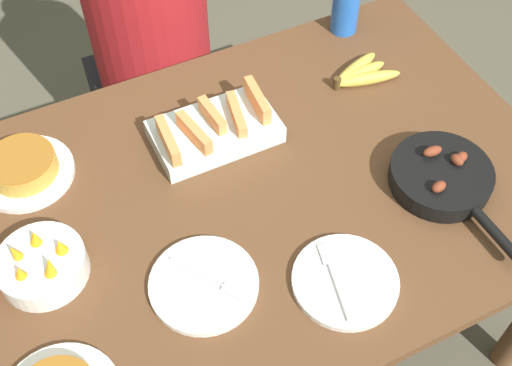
# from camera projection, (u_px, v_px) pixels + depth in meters

# --- Properties ---
(ground_plane) EXTENTS (14.00, 14.00, 0.00)m
(ground_plane) POSITION_uv_depth(u_px,v_px,m) (256.00, 329.00, 2.11)
(ground_plane) COLOR #565142
(dining_table) EXTENTS (1.44, 0.98, 0.76)m
(dining_table) POSITION_uv_depth(u_px,v_px,m) (256.00, 216.00, 1.59)
(dining_table) COLOR brown
(dining_table) RESTS_ON ground_plane
(banana_bunch) EXTENTS (0.19, 0.13, 0.04)m
(banana_bunch) POSITION_uv_depth(u_px,v_px,m) (360.00, 74.00, 1.72)
(banana_bunch) COLOR gold
(banana_bunch) RESTS_ON dining_table
(melon_tray) EXTENTS (0.31, 0.18, 0.10)m
(melon_tray) POSITION_uv_depth(u_px,v_px,m) (215.00, 130.00, 1.58)
(melon_tray) COLOR silver
(melon_tray) RESTS_ON dining_table
(skillet) EXTENTS (0.24, 0.39, 0.08)m
(skillet) POSITION_uv_depth(u_px,v_px,m) (442.00, 177.00, 1.50)
(skillet) COLOR black
(skillet) RESTS_ON dining_table
(frittata_plate_side) EXTENTS (0.23, 0.23, 0.06)m
(frittata_plate_side) POSITION_uv_depth(u_px,v_px,m) (24.00, 168.00, 1.51)
(frittata_plate_side) COLOR white
(frittata_plate_side) RESTS_ON dining_table
(empty_plate_near_front) EXTENTS (0.23, 0.23, 0.02)m
(empty_plate_near_front) POSITION_uv_depth(u_px,v_px,m) (204.00, 284.00, 1.35)
(empty_plate_near_front) COLOR white
(empty_plate_near_front) RESTS_ON dining_table
(empty_plate_far_left) EXTENTS (0.23, 0.23, 0.02)m
(empty_plate_far_left) POSITION_uv_depth(u_px,v_px,m) (345.00, 281.00, 1.35)
(empty_plate_far_left) COLOR white
(empty_plate_far_left) RESTS_ON dining_table
(fruit_bowl_mango) EXTENTS (0.19, 0.19, 0.11)m
(fruit_bowl_mango) POSITION_uv_depth(u_px,v_px,m) (42.00, 266.00, 1.34)
(fruit_bowl_mango) COLOR white
(fruit_bowl_mango) RESTS_ON dining_table
(person_figure) EXTENTS (0.41, 0.41, 1.22)m
(person_figure) POSITION_uv_depth(u_px,v_px,m) (156.00, 69.00, 2.15)
(person_figure) COLOR black
(person_figure) RESTS_ON ground_plane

